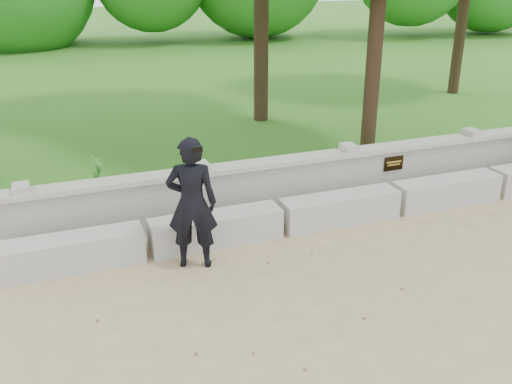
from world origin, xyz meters
TOP-DOWN VIEW (x-y plane):
  - ground at (0.00, 0.00)m, footprint 80.00×80.00m
  - lawn at (0.00, 14.00)m, footprint 40.00×22.00m
  - concrete_bench at (0.00, 1.90)m, footprint 11.90×0.45m
  - parapet_wall at (0.00, 2.60)m, footprint 12.50×0.35m
  - man_main at (-3.46, 1.41)m, footprint 0.75×0.69m
  - shrub_a at (-4.36, 4.18)m, footprint 0.31×0.34m
  - shrub_b at (-0.24, 3.30)m, footprint 0.28×0.32m

SIDE VIEW (x-z plane):
  - ground at x=0.00m, z-range 0.00..0.00m
  - lawn at x=0.00m, z-range 0.00..0.25m
  - concrete_bench at x=0.00m, z-range 0.00..0.45m
  - parapet_wall at x=0.00m, z-range 0.01..0.91m
  - shrub_b at x=-0.24m, z-range 0.25..0.77m
  - shrub_a at x=-4.36m, z-range 0.25..0.79m
  - man_main at x=-3.46m, z-range 0.00..1.78m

